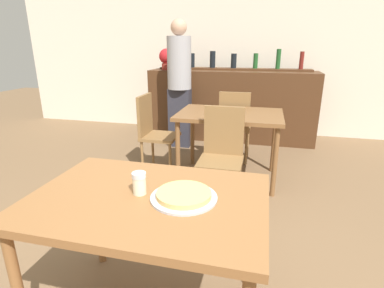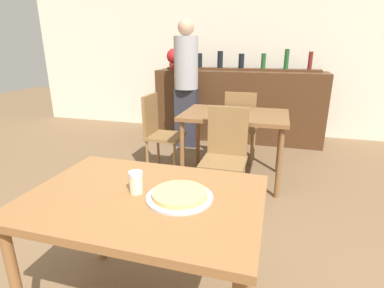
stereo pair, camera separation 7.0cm
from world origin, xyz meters
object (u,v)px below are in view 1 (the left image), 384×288
Objects in this scene: person_standing at (179,80)px; potted_plant at (167,58)px; pizza_tray at (184,196)px; cheese_shaker at (139,183)px; chair_far_side_left at (153,129)px; chair_far_side_front at (222,150)px; chair_far_side_back at (234,122)px.

potted_plant is at bearing 124.29° from person_standing.
person_standing is at bearing -55.71° from potted_plant.
pizza_tray is 0.23m from cheese_shaker.
pizza_tray is 3.73m from potted_plant.
pizza_tray is 3.08m from person_standing.
pizza_tray is at bearing -155.07° from chair_far_side_left.
person_standing is at bearing 118.81° from chair_far_side_front.
person_standing reaches higher than chair_far_side_front.
chair_far_side_back is at bearing -38.86° from potted_plant.
potted_plant reaches higher than chair_far_side_front.
chair_far_side_back is 1.73m from potted_plant.
chair_far_side_back reaches higher than pizza_tray.
person_standing is (0.04, 1.01, 0.46)m from chair_far_side_left.
chair_far_side_left is 2.16m from pizza_tray.
cheese_shaker is 3.03m from person_standing.
potted_plant is (-1.23, 3.48, 0.50)m from pizza_tray.
chair_far_side_front reaches higher than cheese_shaker.
chair_far_side_front is at bearing -59.74° from potted_plant.
chair_far_side_front is 1.05m from chair_far_side_left.
pizza_tray is (0.90, -1.95, 0.25)m from chair_far_side_left.
cheese_shaker is at bearing -179.62° from pizza_tray.
chair_far_side_back is 2.83× the size of potted_plant.
chair_far_side_front is at bearing -61.19° from person_standing.
chair_far_side_front and chair_far_side_left have the same top height.
pizza_tray is at bearing -70.54° from potted_plant.
person_standing is at bearing 106.40° from pizza_tray.
person_standing reaches higher than chair_far_side_left.
chair_far_side_front is 1.41m from pizza_tray.
chair_far_side_left is at bearing -92.06° from person_standing.
chair_far_side_front is 1.11m from chair_far_side_back.
potted_plant is (-1.22, 2.09, 0.74)m from chair_far_side_front.
potted_plant reaches higher than chair_far_side_back.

